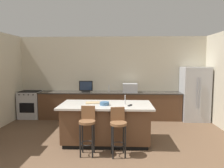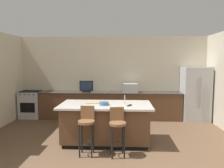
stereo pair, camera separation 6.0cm
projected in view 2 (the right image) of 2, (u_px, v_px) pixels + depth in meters
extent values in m
cube|color=beige|center=(113.00, 77.00, 7.57)|extent=(6.90, 0.12, 2.78)
cube|color=brown|center=(110.00, 106.00, 7.29)|extent=(4.70, 0.60, 0.87)
cube|color=#332D28|center=(110.00, 93.00, 7.25)|extent=(4.73, 0.62, 0.04)
cube|color=black|center=(106.00, 140.00, 5.17)|extent=(1.90, 0.87, 0.09)
cube|color=brown|center=(106.00, 122.00, 5.12)|extent=(1.98, 0.95, 0.80)
cube|color=beige|center=(106.00, 105.00, 5.08)|extent=(2.14, 1.11, 0.04)
cube|color=#B7BABF|center=(195.00, 94.00, 7.04)|extent=(0.83, 0.73, 1.75)
cylinder|color=gray|center=(198.00, 93.00, 6.64)|extent=(0.02, 0.02, 0.96)
cylinder|color=gray|center=(201.00, 93.00, 6.64)|extent=(0.02, 0.02, 0.96)
cube|color=#B7BABF|center=(31.00, 105.00, 7.43)|extent=(0.70, 0.60, 0.90)
cube|color=black|center=(27.00, 108.00, 7.14)|extent=(0.49, 0.01, 0.33)
cube|color=black|center=(31.00, 91.00, 7.39)|extent=(0.63, 0.50, 0.02)
cylinder|color=black|center=(20.00, 95.00, 7.09)|extent=(0.04, 0.03, 0.04)
cylinder|color=black|center=(24.00, 95.00, 7.09)|extent=(0.04, 0.03, 0.04)
cylinder|color=black|center=(29.00, 95.00, 7.08)|extent=(0.04, 0.03, 0.04)
cylinder|color=black|center=(34.00, 95.00, 7.07)|extent=(0.04, 0.03, 0.04)
cube|color=#B7BABF|center=(130.00, 88.00, 7.20)|extent=(0.48, 0.36, 0.29)
cube|color=black|center=(86.00, 91.00, 7.24)|extent=(0.27, 0.16, 0.05)
cube|color=black|center=(86.00, 86.00, 7.22)|extent=(0.45, 0.05, 0.33)
cube|color=#1E2D47|center=(86.00, 86.00, 7.19)|extent=(0.40, 0.01, 0.28)
cylinder|color=#B2B2B7|center=(109.00, 88.00, 7.33)|extent=(0.02, 0.02, 0.24)
cylinder|color=#B2B2B7|center=(125.00, 100.00, 5.04)|extent=(0.02, 0.02, 0.22)
cylinder|color=brown|center=(86.00, 122.00, 4.39)|extent=(0.34, 0.34, 0.05)
cube|color=brown|center=(88.00, 112.00, 4.52)|extent=(0.29, 0.04, 0.28)
cylinder|color=black|center=(79.00, 141.00, 4.32)|extent=(0.03, 0.03, 0.68)
cylinder|color=black|center=(92.00, 142.00, 4.30)|extent=(0.03, 0.03, 0.68)
cylinder|color=black|center=(82.00, 137.00, 4.56)|extent=(0.03, 0.03, 0.68)
cylinder|color=black|center=(93.00, 137.00, 4.54)|extent=(0.03, 0.03, 0.68)
torus|color=black|center=(87.00, 143.00, 4.44)|extent=(0.28, 0.28, 0.02)
cylinder|color=brown|center=(118.00, 124.00, 4.35)|extent=(0.34, 0.34, 0.05)
cube|color=brown|center=(117.00, 114.00, 4.48)|extent=(0.29, 0.08, 0.28)
cylinder|color=black|center=(112.00, 143.00, 4.25)|extent=(0.03, 0.03, 0.66)
cylinder|color=black|center=(124.00, 143.00, 4.27)|extent=(0.03, 0.03, 0.66)
cylinder|color=black|center=(111.00, 139.00, 4.49)|extent=(0.03, 0.03, 0.66)
cylinder|color=black|center=(123.00, 138.00, 4.52)|extent=(0.03, 0.03, 0.66)
torus|color=black|center=(118.00, 144.00, 4.39)|extent=(0.28, 0.28, 0.02)
cylinder|color=#3F668C|center=(104.00, 103.00, 4.94)|extent=(0.21, 0.21, 0.08)
cube|color=black|center=(129.00, 105.00, 4.87)|extent=(0.11, 0.17, 0.02)
cube|color=tan|center=(93.00, 103.00, 5.20)|extent=(0.42, 0.30, 0.02)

